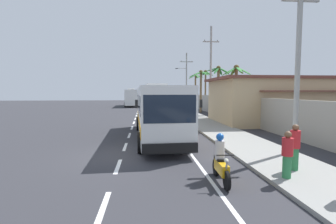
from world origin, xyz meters
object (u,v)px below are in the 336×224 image
at_px(palm_fourth, 218,82).
at_px(palm_farthest, 206,81).
at_px(pedestrian_near_kerb, 287,154).
at_px(motorcycle_beside_bus, 221,162).
at_px(utility_pole_far, 186,79).
at_px(coach_bus_far_lane, 131,97).
at_px(pedestrian_midwalk, 295,146).
at_px(roadside_building, 292,100).
at_px(utility_pole_mid, 211,72).
at_px(palm_second, 236,81).
at_px(coach_bus_foreground, 158,109).
at_px(palm_third, 201,83).
at_px(palm_nearest, 196,85).
at_px(utility_pole_nearest, 298,60).

xyz_separation_m(palm_fourth, palm_farthest, (0.55, 8.94, 0.52)).
bearing_deg(pedestrian_near_kerb, motorcycle_beside_bus, 82.64).
distance_m(motorcycle_beside_bus, utility_pole_far, 36.53).
distance_m(coach_bus_far_lane, motorcycle_beside_bus, 45.25).
relative_size(pedestrian_midwalk, roadside_building, 0.11).
height_order(utility_pole_mid, utility_pole_far, utility_pole_mid).
height_order(utility_pole_mid, palm_second, utility_pole_mid).
xyz_separation_m(coach_bus_foreground, pedestrian_midwalk, (4.64, -7.78, -0.84)).
height_order(coach_bus_far_lane, palm_fourth, palm_fourth).
distance_m(utility_pole_mid, palm_third, 8.69).
height_order(coach_bus_foreground, palm_third, palm_third).
distance_m(motorcycle_beside_bus, palm_farthest, 33.24).
distance_m(palm_nearest, palm_farthest, 6.59).
bearing_deg(coach_bus_far_lane, motorcycle_beside_bus, -83.18).
height_order(coach_bus_foreground, palm_farthest, palm_farthest).
xyz_separation_m(utility_pole_mid, palm_fourth, (1.98, 3.61, -1.01)).
height_order(pedestrian_midwalk, palm_fourth, palm_fourth).
height_order(coach_bus_far_lane, pedestrian_near_kerb, coach_bus_far_lane).
relative_size(pedestrian_midwalk, palm_fourth, 0.27).
height_order(motorcycle_beside_bus, roadside_building, roadside_building).
xyz_separation_m(pedestrian_midwalk, palm_fourth, (3.89, 22.67, 3.27)).
distance_m(pedestrian_midwalk, palm_third, 27.98).
distance_m(pedestrian_near_kerb, roadside_building, 18.18).
relative_size(palm_farthest, roadside_building, 0.42).
bearing_deg(palm_fourth, utility_pole_mid, -118.71).
distance_m(palm_fourth, palm_farthest, 8.97).
bearing_deg(roadside_building, utility_pole_nearest, -121.19).
distance_m(pedestrian_near_kerb, palm_third, 28.84).
height_order(pedestrian_near_kerb, palm_nearest, palm_nearest).
height_order(utility_pole_nearest, palm_second, utility_pole_nearest).
bearing_deg(coach_bus_foreground, utility_pole_nearest, -38.51).
height_order(palm_second, palm_farthest, palm_farthest).
height_order(palm_farthest, roadside_building, palm_farthest).
relative_size(pedestrian_near_kerb, pedestrian_midwalk, 0.93).
distance_m(pedestrian_near_kerb, utility_pole_mid, 20.47).
distance_m(coach_bus_foreground, palm_fourth, 17.33).
distance_m(palm_nearest, palm_second, 21.39).
height_order(palm_third, palm_farthest, palm_farthest).
bearing_deg(utility_pole_nearest, pedestrian_midwalk, -122.47).
distance_m(coach_bus_far_lane, utility_pole_nearest, 42.94).
bearing_deg(coach_bus_foreground, palm_farthest, 69.14).
relative_size(pedestrian_near_kerb, palm_farthest, 0.24).
xyz_separation_m(palm_second, palm_third, (-1.29, 10.86, 0.19)).
bearing_deg(coach_bus_far_lane, pedestrian_midwalk, -79.37).
distance_m(coach_bus_far_lane, roadside_building, 34.43).
bearing_deg(pedestrian_midwalk, coach_bus_far_lane, 73.33).
bearing_deg(utility_pole_far, motorcycle_beside_bus, -97.63).
xyz_separation_m(coach_bus_far_lane, palm_third, (11.10, -16.74, 2.39)).
xyz_separation_m(palm_nearest, palm_second, (-0.07, -21.39, -0.29)).
distance_m(utility_pole_nearest, palm_farthest, 29.02).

